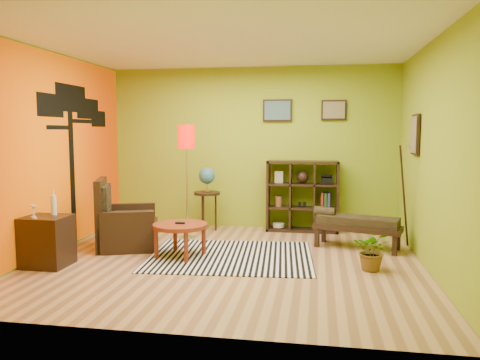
% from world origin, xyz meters
% --- Properties ---
extents(ground, '(5.00, 5.00, 0.00)m').
position_xyz_m(ground, '(0.00, 0.00, 0.00)').
color(ground, tan).
rests_on(ground, ground).
extents(room_shell, '(5.04, 4.54, 2.82)m').
position_xyz_m(room_shell, '(-0.09, 0.01, 1.80)').
color(room_shell, '#86A21E').
rests_on(room_shell, ground).
extents(zebra_rug, '(2.31, 1.91, 0.01)m').
position_xyz_m(zebra_rug, '(0.00, 0.23, 0.01)').
color(zebra_rug, white).
rests_on(zebra_rug, ground).
extents(coffee_table, '(0.74, 0.74, 0.47)m').
position_xyz_m(coffee_table, '(-0.67, 0.12, 0.39)').
color(coffee_table, maroon).
rests_on(coffee_table, ground).
extents(armchair, '(1.05, 1.05, 1.02)m').
position_xyz_m(armchair, '(-1.63, 0.46, 0.31)').
color(armchair, black).
rests_on(armchair, ground).
extents(side_cabinet, '(0.54, 0.49, 0.95)m').
position_xyz_m(side_cabinet, '(-2.20, -0.58, 0.32)').
color(side_cabinet, black).
rests_on(side_cabinet, ground).
extents(floor_lamp, '(0.27, 0.27, 1.79)m').
position_xyz_m(floor_lamp, '(-0.87, 1.16, 1.45)').
color(floor_lamp, silver).
rests_on(floor_lamp, ground).
extents(globe_table, '(0.45, 0.45, 1.09)m').
position_xyz_m(globe_table, '(-0.70, 1.79, 0.83)').
color(globe_table, black).
rests_on(globe_table, ground).
extents(cube_shelf, '(1.20, 0.35, 1.20)m').
position_xyz_m(cube_shelf, '(0.91, 2.03, 0.60)').
color(cube_shelf, black).
rests_on(cube_shelf, ground).
extents(bench, '(1.31, 0.78, 0.57)m').
position_xyz_m(bench, '(1.70, 0.99, 0.37)').
color(bench, black).
rests_on(bench, ground).
extents(potted_plant, '(0.55, 0.59, 0.39)m').
position_xyz_m(potted_plant, '(1.83, -0.11, 0.20)').
color(potted_plant, '#26661E').
rests_on(potted_plant, ground).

